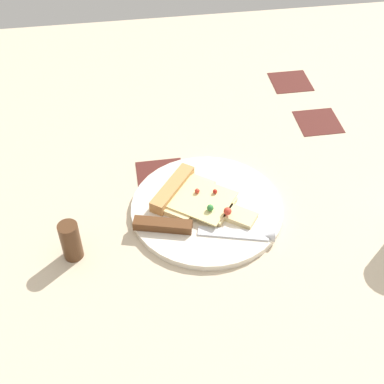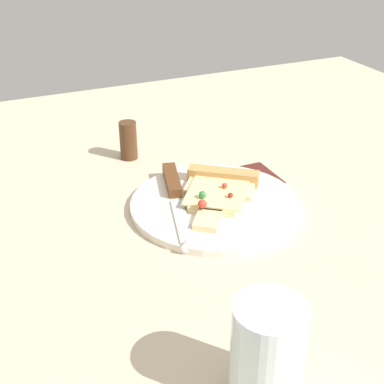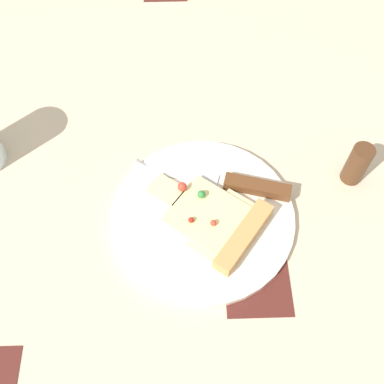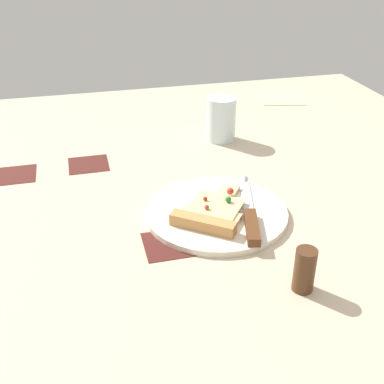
% 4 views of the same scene
% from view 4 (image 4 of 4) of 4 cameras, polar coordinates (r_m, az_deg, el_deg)
% --- Properties ---
extents(ground_plane, '(1.48, 1.48, 0.03)m').
position_cam_4_polar(ground_plane, '(1.00, 0.61, -1.30)').
color(ground_plane, '#C6B293').
rests_on(ground_plane, ground).
extents(plate, '(0.27, 0.27, 0.01)m').
position_cam_4_polar(plate, '(0.92, 2.86, -2.41)').
color(plate, silver).
rests_on(plate, ground_plane).
extents(pizza_slice, '(0.17, 0.19, 0.03)m').
position_cam_4_polar(pizza_slice, '(0.90, 2.33, -2.45)').
color(pizza_slice, beige).
rests_on(pizza_slice, plate).
extents(knife, '(0.08, 0.24, 0.02)m').
position_cam_4_polar(knife, '(0.90, 6.79, -2.61)').
color(knife, silver).
rests_on(knife, plate).
extents(drinking_glass, '(0.07, 0.07, 0.11)m').
position_cam_4_polar(drinking_glass, '(1.23, 3.47, 8.54)').
color(drinking_glass, silver).
rests_on(drinking_glass, ground_plane).
extents(pepper_shaker, '(0.03, 0.03, 0.07)m').
position_cam_4_polar(pepper_shaker, '(0.75, 13.08, -8.92)').
color(pepper_shaker, '#4C2D19').
rests_on(pepper_shaker, ground_plane).
extents(napkin, '(0.16, 0.16, 0.00)m').
position_cam_4_polar(napkin, '(1.58, 10.43, 10.80)').
color(napkin, beige).
rests_on(napkin, ground_plane).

